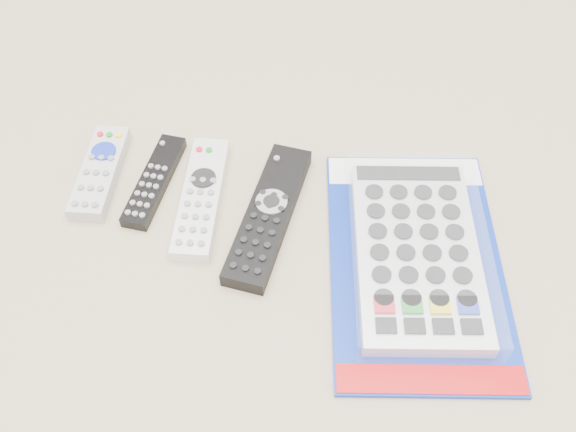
% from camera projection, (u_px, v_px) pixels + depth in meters
% --- Properties ---
extents(remote_small_grey, '(0.06, 0.17, 0.03)m').
position_uv_depth(remote_small_grey, '(100.00, 172.00, 0.91)').
color(remote_small_grey, '#AAAAAC').
rests_on(remote_small_grey, ground).
extents(remote_slim_black, '(0.05, 0.17, 0.02)m').
position_uv_depth(remote_slim_black, '(154.00, 181.00, 0.90)').
color(remote_slim_black, black).
rests_on(remote_slim_black, ground).
extents(remote_silver_dvd, '(0.07, 0.21, 0.02)m').
position_uv_depth(remote_silver_dvd, '(201.00, 197.00, 0.88)').
color(remote_silver_dvd, silver).
rests_on(remote_silver_dvd, ground).
extents(remote_large_black, '(0.08, 0.24, 0.03)m').
position_uv_depth(remote_large_black, '(269.00, 215.00, 0.86)').
color(remote_large_black, black).
rests_on(remote_large_black, ground).
extents(jumbo_remote_packaged, '(0.27, 0.39, 0.05)m').
position_uv_depth(jumbo_remote_packaged, '(417.00, 251.00, 0.81)').
color(jumbo_remote_packaged, '#0D2A98').
rests_on(jumbo_remote_packaged, ground).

